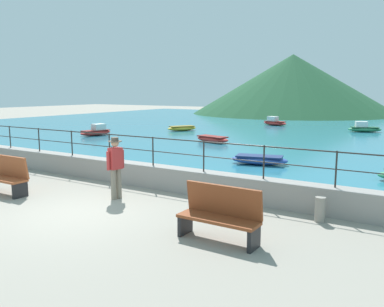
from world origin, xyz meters
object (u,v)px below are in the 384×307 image
object	(u,v)px
bench_far	(220,213)
boat_3	(259,160)
boat_2	(96,131)
boat_4	(212,139)
person_walking	(116,165)
boat_0	(182,128)
boat_5	(364,128)
bench_main	(5,175)
boat_6	(274,122)
bollard	(320,209)

from	to	relation	value
bench_far	boat_3	bearing A→B (deg)	106.74
boat_2	boat_4	size ratio (longest dim) A/B	0.99
person_walking	boat_0	xyz separation A→B (m)	(-8.68, 16.64, -0.72)
boat_0	boat_5	bearing A→B (deg)	28.13
person_walking	bench_main	bearing A→B (deg)	-158.47
bench_main	boat_4	distance (m)	13.22
bench_far	person_walking	bearing A→B (deg)	162.86
boat_4	boat_6	size ratio (longest dim) A/B	0.99
boat_0	boat_6	size ratio (longest dim) A/B	0.99
bench_main	boat_2	distance (m)	14.98
bollard	boat_0	size ratio (longest dim) A/B	0.24
bollard	boat_6	xyz separation A→B (m)	(-9.80, 23.86, 0.03)
bench_far	boat_3	world-z (taller)	bench_far
boat_0	boat_3	bearing A→B (deg)	-43.95
bollard	boat_0	distance (m)	21.00
bench_far	boat_4	distance (m)	15.11
bench_main	boat_4	xyz separation A→B (m)	(-0.28, 13.22, -0.30)
person_walking	boat_5	distance (m)	23.15
bench_far	boat_2	xyz separation A→B (m)	(-15.79, 12.17, -0.23)
person_walking	boat_6	bearing A→B (deg)	100.09
person_walking	boat_3	xyz separation A→B (m)	(1.52, 6.80, -0.72)
boat_0	boat_4	xyz separation A→B (m)	(5.19, -4.69, 0.00)
boat_2	boat_4	bearing A→B (deg)	6.72
boat_2	boat_3	size ratio (longest dim) A/B	0.99
boat_0	boat_5	distance (m)	13.36
bench_main	bollard	xyz separation A→B (m)	(8.58, 2.29, -0.27)
boat_2	boat_6	bearing A→B (deg)	61.91
bollard	boat_2	xyz separation A→B (m)	(-17.23, 9.94, 0.03)
person_walking	boat_5	size ratio (longest dim) A/B	0.71
bench_main	boat_0	world-z (taller)	bench_main
boat_5	boat_0	bearing A→B (deg)	-151.87
person_walking	boat_2	world-z (taller)	person_walking
boat_0	boat_3	xyz separation A→B (m)	(10.20, -9.83, 0.00)
bench_main	boat_2	size ratio (longest dim) A/B	0.70
person_walking	boat_4	bearing A→B (deg)	106.26
bench_main	bench_far	size ratio (longest dim) A/B	1.00
boat_4	bollard	bearing A→B (deg)	-50.96
boat_4	boat_6	bearing A→B (deg)	94.17
bench_main	boat_5	bearing A→B (deg)	75.38
bollard	boat_5	world-z (taller)	boat_5
bench_far	boat_6	world-z (taller)	bench_far
person_walking	boat_2	xyz separation A→B (m)	(-11.86, 10.96, -0.65)
boat_0	boat_2	bearing A→B (deg)	-119.29
bench_main	boat_4	size ratio (longest dim) A/B	0.70
boat_4	boat_6	distance (m)	12.97
person_walking	boat_4	world-z (taller)	person_walking
bench_main	person_walking	distance (m)	3.47
bollard	boat_3	xyz separation A→B (m)	(-3.85, 5.78, -0.04)
bench_main	bollard	size ratio (longest dim) A/B	2.91
person_walking	boat_0	bearing A→B (deg)	117.55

